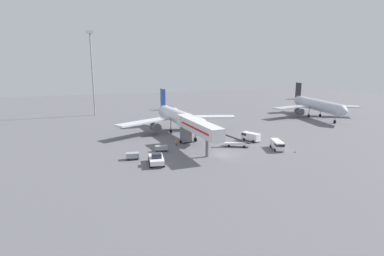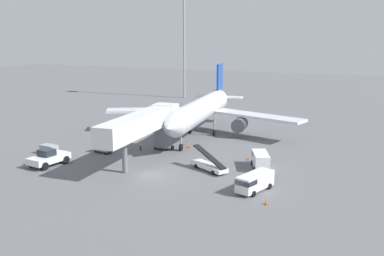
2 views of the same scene
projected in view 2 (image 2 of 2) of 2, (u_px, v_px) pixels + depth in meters
name	position (u px, v px, depth m)	size (l,w,h in m)	color
ground_plane	(150.00, 175.00, 59.76)	(300.00, 300.00, 0.00)	slate
airplane_at_gate	(202.00, 110.00, 81.50)	(36.64, 33.95, 11.77)	silver
jet_bridge	(144.00, 124.00, 65.18)	(4.09, 20.30, 7.16)	silver
pushback_tug	(48.00, 158.00, 63.92)	(3.74, 6.15, 2.36)	white
belt_loader_truck	(209.00, 165.00, 61.68)	(6.07, 4.53, 3.00)	white
service_van_mid_left	(260.00, 159.00, 62.69)	(3.60, 5.19, 2.16)	white
service_van_far_center	(254.00, 181.00, 53.67)	(3.53, 5.82, 2.11)	white
baggage_cart_far_left	(49.00, 149.00, 69.84)	(2.84, 1.84, 1.42)	#38383D
baggage_cart_rear_right	(103.00, 148.00, 70.59)	(2.97, 1.77, 1.34)	#38383D
ground_crew_worker_foreground	(140.00, 145.00, 71.86)	(0.40, 0.40, 1.61)	#1E2333
safety_cone_alpha	(248.00, 158.00, 66.79)	(0.37, 0.37, 0.56)	black
safety_cone_bravo	(189.00, 146.00, 73.60)	(0.43, 0.43, 0.66)	black
safety_cone_charlie	(266.00, 202.00, 49.79)	(0.40, 0.40, 0.61)	black
apron_light_mast	(184.00, 19.00, 122.93)	(2.40, 2.40, 31.61)	#93969B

